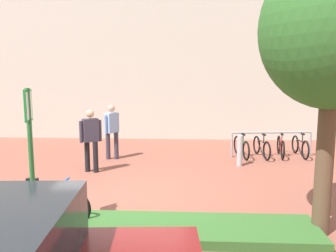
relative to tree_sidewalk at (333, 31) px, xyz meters
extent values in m
plane|color=brown|center=(-3.47, 1.54, -3.29)|extent=(60.00, 60.00, 0.00)
cube|color=beige|center=(-3.47, 9.09, 1.71)|extent=(28.00, 1.20, 10.00)
cube|color=#336028|center=(-3.57, -0.17, -3.21)|extent=(7.00, 1.10, 0.16)
cylinder|color=brown|center=(0.00, 0.00, -2.08)|extent=(0.28, 0.28, 2.42)
ellipsoid|color=#2D6628|center=(0.00, 0.00, 0.03)|extent=(2.26, 2.26, 2.49)
cylinder|color=#2D7238|center=(-4.80, -0.17, -2.09)|extent=(0.08, 0.08, 2.41)
cube|color=#198C33|center=(-4.80, -0.17, -1.16)|extent=(0.09, 0.36, 0.52)
cube|color=white|center=(-4.80, -0.17, -1.16)|extent=(0.09, 0.30, 0.44)
torus|color=black|center=(-5.23, 0.04, -2.96)|extent=(0.66, 0.07, 0.66)
torus|color=black|center=(-4.21, 0.02, -2.96)|extent=(0.66, 0.07, 0.66)
cylinder|color=#194CA5|center=(-4.72, 0.03, -2.74)|extent=(0.84, 0.05, 0.04)
cylinder|color=#194CA5|center=(-4.62, 0.02, -3.00)|extent=(0.61, 0.05, 0.44)
cylinder|color=#194CA5|center=(-4.90, 0.03, -2.62)|extent=(0.04, 0.04, 0.28)
cube|color=black|center=(-4.90, 0.03, -2.46)|extent=(0.20, 0.08, 0.05)
cylinder|color=#194CA5|center=(-4.33, 0.02, -2.48)|extent=(0.05, 0.42, 0.04)
cylinder|color=#99999E|center=(-0.77, 5.37, -2.89)|extent=(0.06, 0.06, 0.80)
cylinder|color=#99999E|center=(1.82, 5.63, -2.89)|extent=(0.06, 0.06, 0.80)
cylinder|color=#99999E|center=(0.53, 5.50, -2.49)|extent=(2.59, 0.32, 0.06)
torus|color=black|center=(-0.37, 4.98, -2.99)|extent=(0.15, 0.61, 0.61)
torus|color=black|center=(-0.52, 5.91, -2.99)|extent=(0.15, 0.61, 0.61)
cylinder|color=#1E7233|center=(-0.45, 5.44, -2.79)|extent=(0.15, 0.76, 0.03)
cylinder|color=#1E7233|center=(-0.46, 5.53, -3.02)|extent=(0.12, 0.56, 0.40)
cylinder|color=#1E7233|center=(-0.42, 5.28, -2.68)|extent=(0.03, 0.03, 0.26)
cube|color=black|center=(-0.42, 5.28, -2.53)|extent=(0.10, 0.19, 0.05)
cylinder|color=#1E7233|center=(-0.50, 5.79, -2.55)|extent=(0.39, 0.10, 0.04)
torus|color=black|center=(0.27, 4.99, -2.99)|extent=(0.14, 0.61, 0.61)
torus|color=black|center=(0.14, 5.92, -2.99)|extent=(0.14, 0.61, 0.61)
cylinder|color=black|center=(0.20, 5.45, -2.79)|extent=(0.14, 0.77, 0.03)
cylinder|color=black|center=(0.19, 5.54, -3.02)|extent=(0.11, 0.56, 0.40)
cylinder|color=black|center=(0.23, 5.28, -2.68)|extent=(0.03, 0.03, 0.26)
cube|color=black|center=(0.23, 5.28, -2.53)|extent=(0.10, 0.19, 0.05)
cylinder|color=black|center=(0.16, 5.81, -2.55)|extent=(0.39, 0.09, 0.04)
torus|color=black|center=(0.79, 5.10, -2.99)|extent=(0.13, 0.61, 0.61)
torus|color=black|center=(0.91, 6.03, -2.99)|extent=(0.13, 0.61, 0.61)
cylinder|color=red|center=(0.85, 5.56, -2.79)|extent=(0.13, 0.77, 0.03)
cylinder|color=red|center=(0.86, 5.65, -3.02)|extent=(0.10, 0.56, 0.40)
cylinder|color=red|center=(0.82, 5.40, -2.68)|extent=(0.03, 0.03, 0.26)
cube|color=black|center=(0.82, 5.40, -2.53)|extent=(0.10, 0.19, 0.05)
cylinder|color=red|center=(0.89, 5.92, -2.55)|extent=(0.39, 0.09, 0.04)
torus|color=black|center=(1.51, 5.16, -2.99)|extent=(0.07, 0.61, 0.61)
torus|color=black|center=(1.48, 6.10, -2.99)|extent=(0.07, 0.61, 0.61)
cylinder|color=black|center=(1.49, 5.63, -2.79)|extent=(0.05, 0.77, 0.03)
cylinder|color=black|center=(1.49, 5.72, -3.02)|extent=(0.05, 0.56, 0.40)
cylinder|color=black|center=(1.50, 5.46, -2.68)|extent=(0.03, 0.03, 0.26)
cube|color=black|center=(1.50, 5.46, -2.53)|extent=(0.08, 0.19, 0.05)
cylinder|color=black|center=(1.48, 5.99, -2.55)|extent=(0.39, 0.05, 0.04)
cylinder|color=#ADADB2|center=(-0.68, 4.28, -2.84)|extent=(0.16, 0.16, 0.90)
cylinder|color=#383342|center=(-4.71, 4.90, -2.87)|extent=(0.14, 0.14, 0.85)
cylinder|color=#383342|center=(-4.45, 4.94, -2.87)|extent=(0.14, 0.14, 0.85)
cube|color=#8CB2E5|center=(-4.58, 4.92, -2.13)|extent=(0.43, 0.47, 0.62)
cylinder|color=#8CB2E5|center=(-4.73, 4.71, -2.16)|extent=(0.09, 0.09, 0.59)
cylinder|color=#8CB2E5|center=(-4.43, 5.13, -2.16)|extent=(0.09, 0.09, 0.59)
sphere|color=tan|center=(-4.58, 4.92, -1.68)|extent=(0.22, 0.22, 0.22)
cylinder|color=black|center=(-4.95, 3.46, -2.87)|extent=(0.14, 0.14, 0.85)
cylinder|color=black|center=(-4.70, 3.40, -2.87)|extent=(0.14, 0.14, 0.85)
cube|color=#383342|center=(-4.83, 3.43, -2.13)|extent=(0.47, 0.41, 0.62)
cylinder|color=#383342|center=(-5.05, 3.30, -2.16)|extent=(0.09, 0.09, 0.59)
cylinder|color=#383342|center=(-4.61, 3.57, -2.16)|extent=(0.09, 0.09, 0.59)
sphere|color=tan|center=(-4.83, 3.43, -1.68)|extent=(0.22, 0.22, 0.22)
camera|label=1|loc=(-2.25, -5.50, -0.70)|focal=36.31mm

